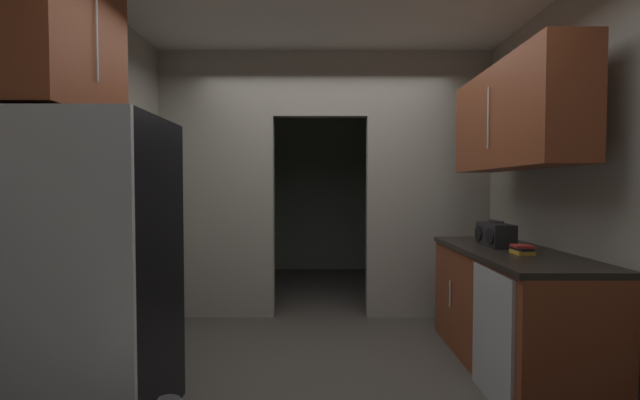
{
  "coord_description": "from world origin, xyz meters",
  "views": [
    {
      "loc": [
        -0.05,
        -2.78,
        1.36
      ],
      "look_at": [
        -0.04,
        0.34,
        1.26
      ],
      "focal_mm": 22.39,
      "sensor_mm": 36.0,
      "label": 1
    }
  ],
  "objects_px": {
    "refrigerator": "(97,273)",
    "boombox": "(494,235)",
    "dishwasher": "(491,336)",
    "book_stack": "(521,250)"
  },
  "relations": [
    {
      "from": "refrigerator",
      "to": "dishwasher",
      "type": "relative_size",
      "value": 2.1
    },
    {
      "from": "dishwasher",
      "to": "book_stack",
      "type": "xyz_separation_m",
      "value": [
        0.32,
        0.27,
        0.51
      ]
    },
    {
      "from": "dishwasher",
      "to": "book_stack",
      "type": "height_order",
      "value": "book_stack"
    },
    {
      "from": "refrigerator",
      "to": "dishwasher",
      "type": "xyz_separation_m",
      "value": [
        2.34,
        0.26,
        -0.46
      ]
    },
    {
      "from": "dishwasher",
      "to": "book_stack",
      "type": "relative_size",
      "value": 5.1
    },
    {
      "from": "refrigerator",
      "to": "boombox",
      "type": "distance_m",
      "value": 2.78
    },
    {
      "from": "boombox",
      "to": "book_stack",
      "type": "relative_size",
      "value": 2.25
    },
    {
      "from": "boombox",
      "to": "dishwasher",
      "type": "bearing_deg",
      "value": -114.71
    },
    {
      "from": "refrigerator",
      "to": "book_stack",
      "type": "height_order",
      "value": "refrigerator"
    },
    {
      "from": "boombox",
      "to": "book_stack",
      "type": "xyz_separation_m",
      "value": [
        0.02,
        -0.38,
        -0.06
      ]
    }
  ]
}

